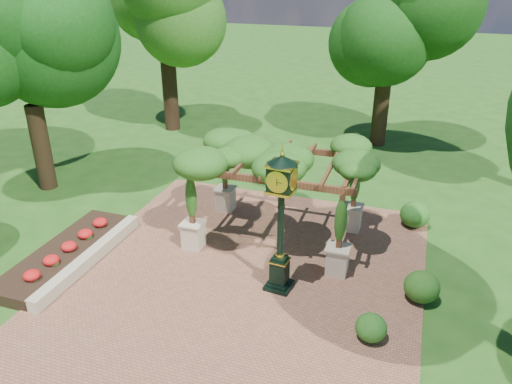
% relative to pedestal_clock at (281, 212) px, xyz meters
% --- Properties ---
extents(ground, '(120.00, 120.00, 0.00)m').
position_rel_pedestal_clock_xyz_m(ground, '(-1.14, -1.13, -2.41)').
color(ground, '#1E4714').
rests_on(ground, ground).
extents(brick_plaza, '(10.00, 12.00, 0.04)m').
position_rel_pedestal_clock_xyz_m(brick_plaza, '(-1.14, -0.13, -2.39)').
color(brick_plaza, brown).
rests_on(brick_plaza, ground).
extents(border_wall, '(0.35, 5.00, 0.40)m').
position_rel_pedestal_clock_xyz_m(border_wall, '(-5.74, -0.63, -2.21)').
color(border_wall, '#C6B793').
rests_on(border_wall, ground).
extents(flower_bed, '(1.50, 5.00, 0.36)m').
position_rel_pedestal_clock_xyz_m(flower_bed, '(-6.64, -0.63, -2.23)').
color(flower_bed, red).
rests_on(flower_bed, ground).
extents(pedestal_clock, '(0.86, 0.86, 4.01)m').
position_rel_pedestal_clock_xyz_m(pedestal_clock, '(0.00, 0.00, 0.00)').
color(pedestal_clock, black).
rests_on(pedestal_clock, brick_plaza).
extents(pergola, '(5.31, 3.34, 3.34)m').
position_rel_pedestal_clock_xyz_m(pergola, '(-0.89, 2.60, 0.34)').
color(pergola, beige).
rests_on(pergola, brick_plaza).
extents(sundial, '(0.78, 0.78, 1.11)m').
position_rel_pedestal_clock_xyz_m(sundial, '(-1.94, 6.18, -1.92)').
color(sundial, gray).
rests_on(sundial, ground).
extents(shrub_front, '(0.97, 0.97, 0.68)m').
position_rel_pedestal_clock_xyz_m(shrub_front, '(2.66, -1.32, -2.02)').
color(shrub_front, '#255A19').
rests_on(shrub_front, brick_plaza).
extents(shrub_mid, '(1.16, 1.16, 0.85)m').
position_rel_pedestal_clock_xyz_m(shrub_mid, '(3.75, 0.65, -1.94)').
color(shrub_mid, '#255217').
rests_on(shrub_mid, brick_plaza).
extents(shrub_back, '(1.29, 1.29, 0.90)m').
position_rel_pedestal_clock_xyz_m(shrub_back, '(3.39, 4.86, -1.92)').
color(shrub_back, '#235819').
rests_on(shrub_back, brick_plaza).
extents(tree_west_near, '(4.66, 4.66, 8.74)m').
position_rel_pedestal_clock_xyz_m(tree_west_near, '(-10.73, 3.61, 3.60)').
color(tree_west_near, '#2F2012').
rests_on(tree_west_near, ground).
extents(tree_north, '(4.65, 4.65, 8.68)m').
position_rel_pedestal_clock_xyz_m(tree_north, '(1.28, 13.10, 3.55)').
color(tree_north, '#2F2113').
rests_on(tree_north, ground).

